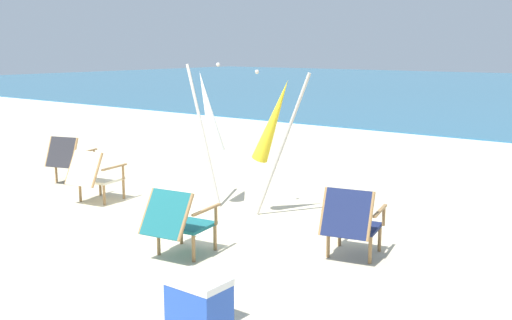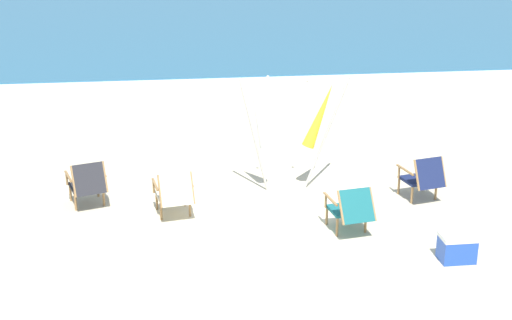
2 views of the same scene
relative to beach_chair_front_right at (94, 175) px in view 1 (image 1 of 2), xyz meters
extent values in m
plane|color=beige|center=(1.46, -0.55, -0.43)|extent=(80.00, 80.00, 0.00)
cube|color=white|center=(1.46, 8.96, -0.40)|extent=(80.00, 1.10, 0.06)
cube|color=beige|center=(-0.03, 0.16, -0.11)|extent=(0.59, 0.56, 0.04)
cube|color=beige|center=(0.03, -0.19, 0.13)|extent=(0.53, 0.35, 0.48)
cylinder|color=olive|center=(-0.29, 0.34, -0.27)|extent=(0.04, 0.04, 0.32)
cylinder|color=olive|center=(0.17, 0.41, -0.27)|extent=(0.04, 0.04, 0.32)
cylinder|color=olive|center=(-0.22, -0.09, -0.27)|extent=(0.04, 0.04, 0.32)
cylinder|color=olive|center=(0.24, -0.01, -0.27)|extent=(0.04, 0.04, 0.32)
cube|color=olive|center=(-0.30, 0.10, 0.11)|extent=(0.12, 0.53, 0.02)
cylinder|color=olive|center=(-0.33, 0.28, 0.00)|extent=(0.04, 0.04, 0.22)
cube|color=olive|center=(0.25, 0.19, 0.11)|extent=(0.12, 0.53, 0.02)
cylinder|color=olive|center=(0.22, 0.37, 0.00)|extent=(0.04, 0.04, 0.22)
cylinder|color=olive|center=(-0.22, -0.23, 0.13)|extent=(0.08, 0.28, 0.48)
cylinder|color=olive|center=(0.28, -0.15, 0.13)|extent=(0.08, 0.28, 0.48)
cube|color=#196066|center=(2.63, -0.77, -0.11)|extent=(0.59, 0.55, 0.04)
cube|color=#196066|center=(2.69, -1.14, 0.12)|extent=(0.53, 0.38, 0.46)
cylinder|color=olive|center=(2.37, -0.59, -0.27)|extent=(0.04, 0.04, 0.32)
cylinder|color=olive|center=(2.83, -0.52, -0.27)|extent=(0.04, 0.04, 0.32)
cylinder|color=olive|center=(2.44, -1.02, -0.27)|extent=(0.04, 0.04, 0.32)
cylinder|color=olive|center=(2.90, -0.94, -0.27)|extent=(0.04, 0.04, 0.32)
cube|color=olive|center=(2.36, -0.83, 0.11)|extent=(0.12, 0.53, 0.02)
cylinder|color=olive|center=(2.33, -0.64, 0.00)|extent=(0.04, 0.04, 0.22)
cube|color=olive|center=(2.91, -0.74, 0.11)|extent=(0.12, 0.53, 0.02)
cylinder|color=olive|center=(2.89, -0.56, 0.00)|extent=(0.04, 0.04, 0.22)
cylinder|color=olive|center=(2.44, -1.18, 0.12)|extent=(0.09, 0.31, 0.46)
cylinder|color=olive|center=(2.94, -1.10, 0.12)|extent=(0.09, 0.31, 0.46)
cube|color=#28282D|center=(-1.47, 0.73, -0.11)|extent=(0.64, 0.61, 0.04)
cube|color=#28282D|center=(-1.36, 0.41, 0.13)|extent=(0.54, 0.37, 0.49)
cylinder|color=olive|center=(-1.75, 0.87, -0.27)|extent=(0.04, 0.04, 0.32)
cylinder|color=olive|center=(-1.31, 1.01, -0.27)|extent=(0.04, 0.04, 0.32)
cylinder|color=olive|center=(-1.62, 0.46, -0.27)|extent=(0.04, 0.04, 0.32)
cylinder|color=olive|center=(-1.18, 0.60, -0.27)|extent=(0.04, 0.04, 0.32)
cube|color=olive|center=(-1.73, 0.63, 0.11)|extent=(0.19, 0.51, 0.02)
cylinder|color=olive|center=(-1.78, 0.81, 0.00)|extent=(0.04, 0.04, 0.22)
cube|color=olive|center=(-1.19, 0.80, 0.11)|extent=(0.19, 0.51, 0.02)
cylinder|color=olive|center=(-1.25, 0.98, 0.00)|extent=(0.04, 0.04, 0.22)
cylinder|color=olive|center=(-1.61, 0.33, 0.13)|extent=(0.11, 0.24, 0.49)
cylinder|color=olive|center=(-1.12, 0.48, 0.13)|extent=(0.11, 0.24, 0.49)
cube|color=#19234C|center=(4.16, 0.32, -0.11)|extent=(0.61, 0.58, 0.04)
cube|color=#19234C|center=(4.23, -0.02, 0.13)|extent=(0.54, 0.35, 0.49)
cylinder|color=olive|center=(3.88, 0.48, -0.27)|extent=(0.04, 0.04, 0.32)
cylinder|color=olive|center=(4.34, 0.58, -0.27)|extent=(0.04, 0.04, 0.32)
cylinder|color=olive|center=(3.98, 0.06, -0.27)|extent=(0.04, 0.04, 0.32)
cylinder|color=olive|center=(4.43, 0.16, -0.27)|extent=(0.04, 0.04, 0.32)
cube|color=olive|center=(3.89, 0.24, 0.11)|extent=(0.15, 0.52, 0.02)
cylinder|color=olive|center=(3.85, 0.42, 0.00)|extent=(0.04, 0.04, 0.22)
cube|color=olive|center=(4.44, 0.36, 0.11)|extent=(0.15, 0.52, 0.02)
cylinder|color=olive|center=(4.39, 0.55, 0.00)|extent=(0.04, 0.04, 0.22)
cylinder|color=olive|center=(3.99, -0.07, 0.13)|extent=(0.09, 0.25, 0.49)
cylinder|color=olive|center=(4.48, 0.04, 0.13)|extent=(0.09, 0.25, 0.49)
cylinder|color=#B7B2A8|center=(1.40, 0.89, 0.60)|extent=(0.53, 0.17, 2.05)
cone|color=white|center=(1.48, 0.91, 0.95)|extent=(0.52, 0.33, 1.17)
sphere|color=#B7B2A8|center=(1.64, 0.95, 1.62)|extent=(0.06, 0.06, 0.06)
cylinder|color=#B7B2A8|center=(2.69, 1.01, 0.55)|extent=(0.80, 0.16, 1.97)
cone|color=yellow|center=(2.56, 0.99, 0.90)|extent=(0.65, 0.31, 1.16)
sphere|color=#B7B2A8|center=(2.31, 0.96, 1.53)|extent=(0.06, 0.06, 0.06)
cube|color=blue|center=(3.94, -1.99, -0.26)|extent=(0.48, 0.34, 0.34)
cube|color=white|center=(3.94, -1.99, -0.06)|extent=(0.49, 0.35, 0.06)
camera|label=1|loc=(7.16, -5.41, 1.85)|focal=42.00mm
camera|label=2|loc=(0.01, -10.61, 4.38)|focal=50.00mm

